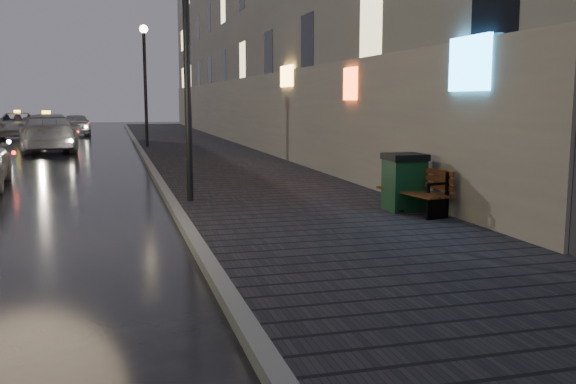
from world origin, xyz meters
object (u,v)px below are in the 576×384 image
(lamp_near, at_px, (186,35))
(trash_bin, at_px, (404,182))
(bench, at_px, (417,190))
(taxi_mid, at_px, (47,133))
(lamp_far, at_px, (145,70))
(taxi_far, at_px, (18,125))
(car_far, at_px, (76,125))

(lamp_near, bearing_deg, trash_bin, -30.96)
(lamp_near, relative_size, bench, 3.10)
(bench, bearing_deg, lamp_near, 136.58)
(bench, height_order, taxi_mid, taxi_mid)
(lamp_near, bearing_deg, bench, -33.35)
(lamp_far, xyz_separation_m, taxi_far, (-6.79, 11.49, -2.75))
(taxi_far, bearing_deg, lamp_far, -65.38)
(bench, height_order, taxi_far, taxi_far)
(lamp_near, height_order, taxi_mid, lamp_near)
(taxi_far, xyz_separation_m, car_far, (3.16, 1.52, -0.05))
(trash_bin, relative_size, taxi_far, 0.20)
(lamp_near, relative_size, car_far, 1.30)
(taxi_far, bearing_deg, car_far, 19.73)
(car_far, bearing_deg, trash_bin, 97.76)
(lamp_near, relative_size, taxi_mid, 0.95)
(car_far, bearing_deg, taxi_far, 20.19)
(bench, xyz_separation_m, trash_bin, (-0.12, 0.29, 0.12))
(lamp_near, bearing_deg, taxi_mid, 104.38)
(bench, xyz_separation_m, taxi_mid, (-8.03, 18.82, 0.24))
(lamp_near, height_order, taxi_far, lamp_near)
(taxi_far, bearing_deg, lamp_near, -82.08)
(lamp_near, height_order, bench, lamp_near)
(trash_bin, bearing_deg, bench, -67.80)
(taxi_far, distance_m, car_far, 3.50)
(bench, relative_size, taxi_far, 0.32)
(taxi_mid, bearing_deg, car_far, -100.09)
(car_far, bearing_deg, bench, 97.85)
(bench, bearing_deg, lamp_far, 91.66)
(lamp_near, bearing_deg, car_far, 97.14)
(trash_bin, bearing_deg, lamp_far, 102.13)
(trash_bin, bearing_deg, taxi_far, 110.05)
(trash_bin, height_order, taxi_mid, taxi_mid)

